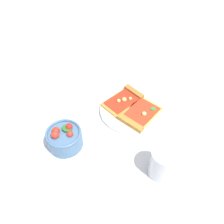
# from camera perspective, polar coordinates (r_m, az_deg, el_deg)

# --- Properties ---
(ground_plane) EXTENTS (2.40, 2.40, 0.00)m
(ground_plane) POSITION_cam_1_polar(r_m,az_deg,el_deg) (0.85, 4.05, 0.20)
(ground_plane) COLOR silver
(ground_plane) RESTS_ON ground
(plate) EXTENTS (0.22, 0.22, 0.01)m
(plate) POSITION_cam_1_polar(r_m,az_deg,el_deg) (0.84, 4.69, 0.43)
(plate) COLOR silver
(plate) RESTS_ON ground_plane
(pizza_slice_near) EXTENTS (0.15, 0.16, 0.02)m
(pizza_slice_near) POSITION_cam_1_polar(r_m,az_deg,el_deg) (0.86, 3.13, 3.10)
(pizza_slice_near) COLOR gold
(pizza_slice_near) RESTS_ON plate
(pizza_slice_far) EXTENTS (0.17, 0.17, 0.02)m
(pizza_slice_far) POSITION_cam_1_polar(r_m,az_deg,el_deg) (0.81, 6.58, -0.76)
(pizza_slice_far) COLOR #E5B256
(pizza_slice_far) RESTS_ON plate
(salad_bowl) EXTENTS (0.11, 0.11, 0.08)m
(salad_bowl) POSITION_cam_1_polar(r_m,az_deg,el_deg) (0.74, -11.46, -6.14)
(salad_bowl) COLOR #4C7299
(salad_bowl) RESTS_ON ground_plane
(soda_glass) EXTENTS (0.08, 0.08, 0.10)m
(soda_glass) POSITION_cam_1_polar(r_m,az_deg,el_deg) (0.68, 12.15, -12.05)
(soda_glass) COLOR silver
(soda_glass) RESTS_ON ground_plane
(paper_napkin) EXTENTS (0.18, 0.15, 0.00)m
(paper_napkin) POSITION_cam_1_polar(r_m,az_deg,el_deg) (1.04, -3.51, 10.83)
(paper_napkin) COLOR white
(paper_napkin) RESTS_ON ground_plane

